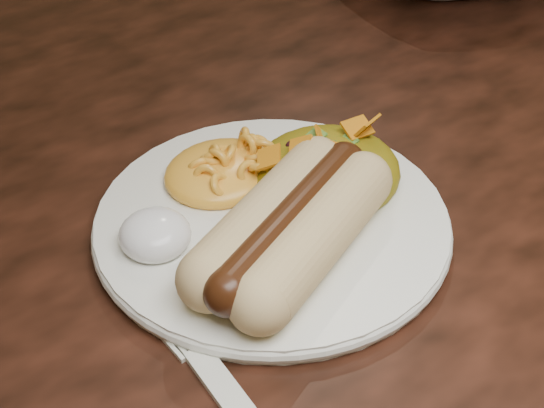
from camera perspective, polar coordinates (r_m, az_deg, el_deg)
table at (r=0.62m, az=-3.97°, el=-8.09°), size 1.60×0.90×0.75m
plate at (r=0.55m, az=0.00°, el=-1.31°), size 0.30×0.30×0.01m
hotdog at (r=0.50m, az=1.33°, el=-1.48°), size 0.14×0.12×0.04m
mac_and_cheese at (r=0.57m, az=-3.50°, el=3.11°), size 0.08×0.08×0.03m
sour_cream at (r=0.52m, az=-8.07°, el=-1.61°), size 0.05×0.05×0.03m
taco_salad at (r=0.56m, az=3.80°, el=3.11°), size 0.10×0.10×0.05m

